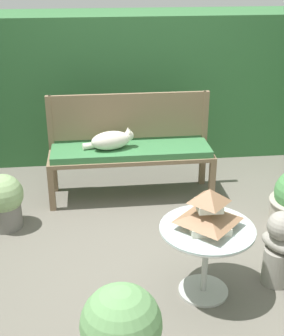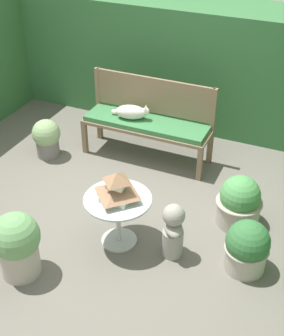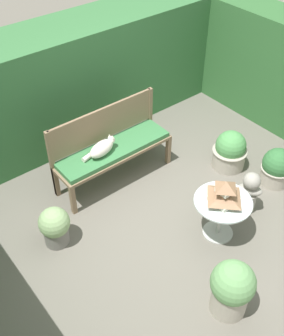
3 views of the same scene
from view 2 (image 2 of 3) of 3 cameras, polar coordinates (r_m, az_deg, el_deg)
name	(u,v)px [view 2 (image 2 of 3)]	position (r m, az deg, el deg)	size (l,w,h in m)	color
ground	(113,208)	(5.38, -3.53, -4.88)	(30.00, 30.00, 0.00)	#666056
foliage_hedge_back	(190,62)	(6.99, 5.81, 12.72)	(6.40, 0.98, 1.71)	#38703D
garden_bench	(146,126)	(6.00, 0.52, 5.14)	(1.66, 0.48, 0.55)	#7F664C
bench_backrest	(153,99)	(6.06, 1.37, 8.38)	(1.66, 0.06, 1.04)	#7F664C
cat	(131,112)	(5.98, -1.31, 6.83)	(0.52, 0.27, 0.20)	silver
patio_table	(118,208)	(4.67, -2.95, -4.88)	(0.68, 0.68, 0.56)	#B7B7B2
pagoda_birdhouse	(117,188)	(4.52, -3.04, -2.43)	(0.37, 0.37, 0.30)	silver
garden_bust	(173,230)	(4.61, 3.82, -7.52)	(0.31, 0.36, 0.61)	gray
potted_plant_bench_left	(239,202)	(5.12, 11.76, -4.13)	(0.50, 0.50, 0.58)	#ADA393
potted_plant_table_far	(247,247)	(4.60, 12.68, -9.41)	(0.43, 0.43, 0.55)	#ADA393
potted_plant_patio_mid	(47,138)	(6.27, -11.54, 3.65)	(0.37, 0.37, 0.52)	slate
potted_plant_path_edge	(17,244)	(4.54, -15.00, -8.93)	(0.46, 0.46, 0.69)	#ADA393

